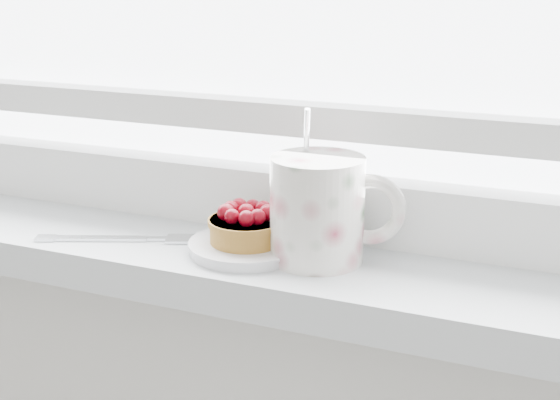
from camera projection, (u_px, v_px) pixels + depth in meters
The scene contains 4 objects.
saucer at pixel (247, 247), 0.83m from camera, with size 0.12×0.12×0.01m, color silver.
raspberry_tart at pixel (247, 225), 0.82m from camera, with size 0.08×0.08×0.04m.
floral_mug at pixel (321, 207), 0.79m from camera, with size 0.15×0.12×0.16m.
fork at pixel (131, 239), 0.86m from camera, with size 0.21×0.10×0.00m.
Camera 1 is at (0.33, 1.18, 1.24)m, focal length 50.00 mm.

